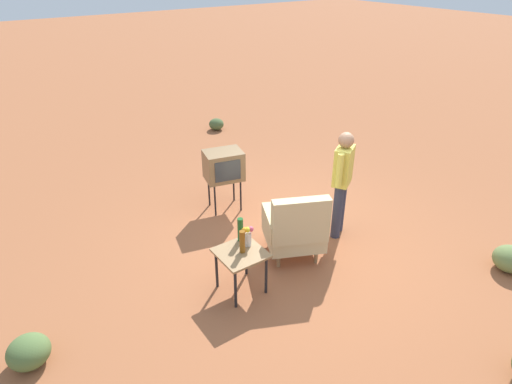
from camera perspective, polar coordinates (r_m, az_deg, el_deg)
The scene contains 11 objects.
ground_plane at distance 6.50m, azimuth 5.98°, elevation -6.73°, with size 60.00×60.00×0.00m, color #A05B38.
armchair at distance 5.93m, azimuth 5.24°, elevation -4.71°, with size 1.02×1.03×1.06m.
side_table at distance 5.36m, azimuth -2.02°, elevation -8.65°, with size 0.56×0.56×0.59m.
tv_on_stand at distance 6.98m, azimuth -4.29°, elevation 3.45°, with size 0.68×0.57×1.03m.
person_standing at distance 6.34m, azimuth 11.29°, elevation 1.75°, with size 0.50×0.38×1.64m.
bottle_wine_green at distance 5.42m, azimuth -2.08°, elevation -4.97°, with size 0.07×0.07×0.32m, color #1E5623.
bottle_tall_amber at distance 5.22m, azimuth -1.82°, elevation -6.57°, with size 0.07×0.07×0.30m, color brown.
flower_vase at distance 5.34m, azimuth -1.10°, elevation -5.72°, with size 0.14×0.10×0.27m.
shrub_near at distance 10.72m, azimuth -5.25°, elevation 8.89°, with size 0.36×0.36×0.28m, color #475B33.
shrub_mid at distance 5.30m, azimuth -27.78°, elevation -18.14°, with size 0.43×0.43×0.33m, color #516B38.
shrub_lone at distance 6.80m, azimuth 30.55°, elevation -7.61°, with size 0.45×0.45×0.35m, color olive.
Camera 1 is at (3.54, 3.95, 3.76)m, focal length 30.33 mm.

